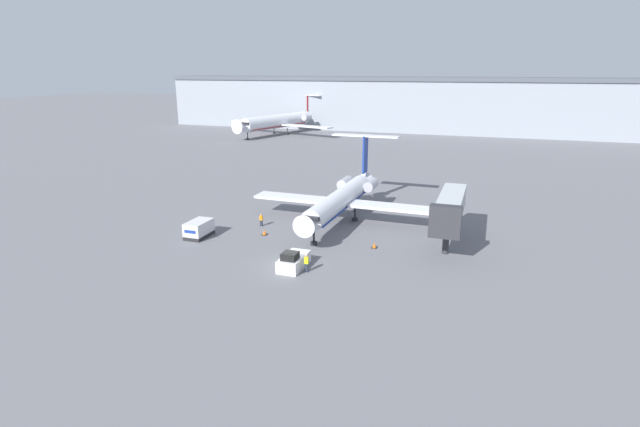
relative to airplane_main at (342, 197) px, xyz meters
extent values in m
plane|color=slate|center=(-0.32, -17.30, -3.19)|extent=(600.00, 600.00, 0.00)
cube|color=#8C939E|center=(-0.32, 102.70, 4.67)|extent=(180.00, 16.00, 15.72)
cube|color=#4C515B|center=(-0.32, 102.70, 13.13)|extent=(180.00, 16.80, 1.20)
cylinder|color=silver|center=(-0.03, -1.14, -0.08)|extent=(3.05, 20.29, 2.56)
cone|color=silver|center=(-0.30, -12.28, -0.08)|extent=(2.61, 2.11, 2.56)
cube|color=black|center=(-0.28, -11.46, 0.36)|extent=(2.19, 0.75, 0.44)
cone|color=silver|center=(0.25, 10.38, -0.08)|extent=(2.37, 2.87, 2.30)
cube|color=navy|center=(-0.03, -1.14, -0.91)|extent=(2.74, 18.26, 0.20)
cube|color=silver|center=(6.72, -0.29, -0.66)|extent=(10.96, 3.29, 0.36)
cube|color=silver|center=(-6.73, 0.04, -0.66)|extent=(10.96, 3.29, 0.36)
cylinder|color=#ADADB7|center=(2.12, 7.31, 0.24)|extent=(1.55, 3.57, 1.47)
cylinder|color=#ADADB7|center=(-1.76, 7.41, 0.24)|extent=(1.55, 3.57, 1.47)
cube|color=navy|center=(0.27, 10.95, 3.97)|extent=(0.29, 2.21, 5.54)
cube|color=silver|center=(0.27, 10.95, 6.74)|extent=(10.02, 2.04, 0.20)
cylinder|color=black|center=(-0.25, -10.25, -2.28)|extent=(0.24, 0.24, 1.83)
cylinder|color=black|center=(-0.25, -10.25, -2.99)|extent=(0.80, 0.80, 0.40)
cylinder|color=black|center=(-1.65, 0.51, -2.28)|extent=(0.24, 0.24, 1.83)
cylinder|color=black|center=(-1.65, 0.51, -2.99)|extent=(0.80, 0.80, 0.40)
cylinder|color=black|center=(1.67, 0.43, -2.28)|extent=(0.24, 0.24, 1.83)
cylinder|color=black|center=(1.67, 0.43, -2.99)|extent=(0.80, 0.80, 0.40)
cube|color=silver|center=(0.11, -17.26, -2.56)|extent=(2.14, 4.35, 1.25)
cube|color=black|center=(0.11, -18.21, -1.59)|extent=(1.50, 1.57, 0.70)
cube|color=black|center=(0.11, -15.17, -2.75)|extent=(1.92, 0.30, 0.75)
cube|color=#232326|center=(-14.23, -12.06, -2.97)|extent=(2.14, 3.69, 0.45)
cube|color=silver|center=(-14.23, -12.06, -1.98)|extent=(2.14, 3.69, 1.53)
cube|color=navy|center=(-14.23, -13.93, -1.98)|extent=(1.50, 0.04, 0.36)
cube|color=#232838|center=(1.73, -17.91, -2.75)|extent=(0.32, 0.20, 0.89)
cube|color=yellow|center=(1.73, -17.91, -1.95)|extent=(0.40, 0.24, 0.70)
sphere|color=tan|center=(1.73, -17.91, -1.47)|extent=(0.26, 0.26, 0.26)
cube|color=#232838|center=(-9.06, -5.73, -2.80)|extent=(0.32, 0.20, 0.78)
cube|color=orange|center=(-9.06, -5.73, -2.10)|extent=(0.40, 0.24, 0.62)
sphere|color=tan|center=(-9.06, -5.73, -1.68)|extent=(0.23, 0.23, 0.23)
cube|color=black|center=(-7.16, -8.81, -3.17)|extent=(0.65, 0.65, 0.04)
cone|color=orange|center=(-7.16, -8.81, -2.85)|extent=(0.47, 0.47, 0.60)
cube|color=black|center=(6.52, -8.92, -3.17)|extent=(0.62, 0.62, 0.04)
cone|color=orange|center=(6.52, -8.92, -2.85)|extent=(0.45, 0.45, 0.59)
cylinder|color=silver|center=(-44.51, 78.89, 0.85)|extent=(11.28, 27.87, 4.04)
cone|color=silver|center=(-48.64, 63.94, 0.85)|extent=(4.75, 4.19, 4.04)
cube|color=black|center=(-48.29, 65.18, 1.56)|extent=(3.50, 1.59, 0.44)
cone|color=silver|center=(-40.23, 94.43, 0.85)|extent=(4.69, 5.25, 3.64)
cube|color=maroon|center=(-44.51, 78.89, -0.46)|extent=(10.15, 25.08, 0.20)
cube|color=silver|center=(-34.19, 77.49, -0.06)|extent=(16.87, 7.50, 0.36)
cube|color=silver|center=(-54.10, 82.98, -0.06)|extent=(16.87, 7.50, 0.36)
cylinder|color=#ADADB7|center=(-38.60, 89.37, 1.36)|extent=(2.73, 3.42, 2.00)
cylinder|color=#ADADB7|center=(-44.23, 90.92, 1.36)|extent=(2.73, 3.42, 2.00)
cube|color=maroon|center=(-39.99, 95.29, 5.37)|extent=(0.82, 2.18, 5.00)
cube|color=silver|center=(-39.99, 95.29, 7.87)|extent=(9.15, 4.13, 0.20)
cylinder|color=black|center=(-47.94, 66.46, -2.18)|extent=(0.24, 0.24, 2.02)
cylinder|color=black|center=(-47.94, 66.46, -2.99)|extent=(0.80, 0.80, 0.40)
cylinder|color=black|center=(-46.52, 81.51, -2.18)|extent=(0.24, 0.24, 2.02)
cylinder|color=black|center=(-46.52, 81.51, -2.99)|extent=(0.80, 0.80, 0.40)
cylinder|color=black|center=(-41.45, 80.11, -2.18)|extent=(0.24, 0.24, 2.02)
cylinder|color=black|center=(-41.45, 80.11, -2.99)|extent=(0.80, 0.80, 0.40)
cylinder|color=#2D2D33|center=(14.23, -8.06, -1.59)|extent=(0.70, 0.70, 3.20)
cube|color=#B2B7BC|center=(14.23, -4.47, 1.31)|extent=(2.60, 11.94, 2.60)
cube|color=#2D2D33|center=(14.23, -11.05, 1.31)|extent=(3.20, 1.20, 3.38)
camera|label=1|loc=(18.10, -60.89, 16.26)|focal=28.00mm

